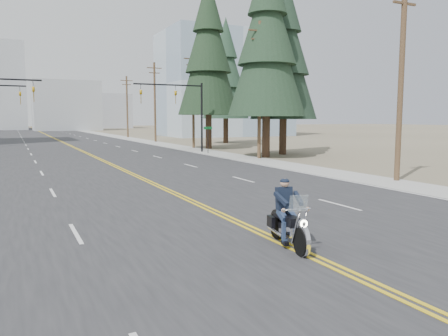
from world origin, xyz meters
TOP-DOWN VIEW (x-y plane):
  - ground_plane at (0.00, 0.00)m, footprint 400.00×400.00m
  - road at (0.00, 70.00)m, footprint 20.00×200.00m
  - sidewalk_right at (11.50, 70.00)m, footprint 3.00×200.00m
  - traffic_mast_right at (8.98, 32.00)m, footprint 7.10×0.26m
  - street_sign at (10.80, 30.00)m, footprint 0.90×0.06m
  - utility_pole_a at (12.50, 8.00)m, footprint 2.20×0.30m
  - utility_pole_b at (12.50, 23.00)m, footprint 2.20×0.30m
  - utility_pole_c at (12.50, 38.00)m, footprint 2.20×0.30m
  - utility_pole_d at (12.50, 53.00)m, footprint 2.20×0.30m
  - utility_pole_e at (12.50, 70.00)m, footprint 2.20×0.30m
  - glass_building at (32.00, 70.00)m, footprint 24.00×16.00m
  - haze_bldg_b at (8.00, 125.00)m, footprint 18.00×14.00m
  - haze_bldg_c at (40.00, 110.00)m, footprint 16.00×12.00m
  - haze_bldg_e at (25.00, 150.00)m, footprint 14.00×14.00m
  - motorcyclist at (-0.04, 0.16)m, footprint 1.44×2.48m
  - conifer_near at (13.67, 23.80)m, footprint 6.83×6.83m
  - conifer_mid at (16.82, 25.86)m, footprint 6.32×6.32m
  - conifer_tall at (13.69, 36.35)m, footprint 6.91×6.91m
  - conifer_far at (20.30, 45.36)m, footprint 6.39×6.39m

SIDE VIEW (x-z plane):
  - ground_plane at x=0.00m, z-range 0.00..0.00m
  - road at x=0.00m, z-range 0.00..0.01m
  - sidewalk_right at x=11.50m, z-range 0.00..0.01m
  - motorcyclist at x=-0.04m, z-range 0.00..1.82m
  - street_sign at x=10.80m, z-range 0.49..3.12m
  - traffic_mast_right at x=8.98m, z-range 1.44..8.44m
  - utility_pole_a at x=12.50m, z-range 0.23..11.23m
  - utility_pole_c at x=12.50m, z-range 0.23..11.23m
  - utility_pole_e at x=12.50m, z-range 0.23..11.23m
  - utility_pole_b at x=12.50m, z-range 0.23..11.73m
  - utility_pole_d at x=12.50m, z-range 0.23..11.73m
  - haze_bldg_e at x=25.00m, z-range 0.00..12.00m
  - haze_bldg_b at x=8.00m, z-range 0.00..14.00m
  - haze_bldg_c at x=40.00m, z-range 0.00..18.00m
  - conifer_mid at x=16.82m, z-range 1.25..18.10m
  - conifer_far at x=20.30m, z-range 1.26..18.37m
  - glass_building at x=32.00m, z-range 0.00..20.00m
  - conifer_near at x=13.67m, z-range 1.34..19.42m
  - conifer_tall at x=13.69m, z-range 1.43..20.63m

